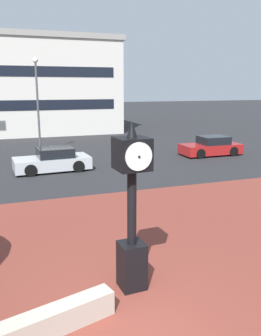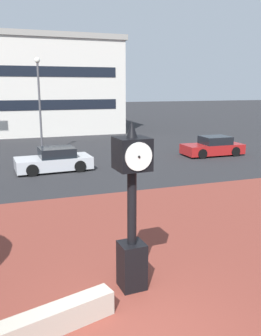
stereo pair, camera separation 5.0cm
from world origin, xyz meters
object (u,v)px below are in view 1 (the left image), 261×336
at_px(car_street_near, 53,161).
at_px(car_street_mid, 211,147).
at_px(street_clock, 132,208).
at_px(civic_building, 10,86).
at_px(street_lamp_post, 37,96).

xyz_separation_m(car_street_near, car_street_mid, (10.69, 1.04, -0.00)).
bearing_deg(street_clock, car_street_mid, 48.71).
distance_m(car_street_near, civic_building, 21.62).
distance_m(street_clock, car_street_mid, 17.14).
bearing_deg(car_street_near, street_clock, 177.44).
height_order(civic_building, street_lamp_post, civic_building).
relative_size(street_clock, civic_building, 0.18).
bearing_deg(street_clock, car_street_near, 87.47).
height_order(street_clock, car_street_near, street_clock).
distance_m(street_clock, car_street_near, 12.46).
relative_size(car_street_mid, civic_building, 0.19).
xyz_separation_m(street_clock, civic_building, (-1.58, 33.57, 2.73)).
bearing_deg(civic_building, car_street_near, -86.07).
height_order(car_street_near, street_lamp_post, street_lamp_post).
xyz_separation_m(car_street_near, street_lamp_post, (-0.15, 5.26, 3.35)).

